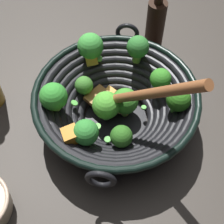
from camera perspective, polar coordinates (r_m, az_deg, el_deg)
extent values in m
plane|color=#332D28|center=(0.73, 0.63, -1.53)|extent=(4.00, 4.00, 0.00)
cylinder|color=black|center=(0.72, 0.63, -1.31)|extent=(0.13, 0.13, 0.01)
torus|color=black|center=(0.71, 0.65, -0.63)|extent=(0.18, 0.18, 0.02)
torus|color=black|center=(0.70, 0.65, -0.16)|extent=(0.20, 0.20, 0.02)
torus|color=black|center=(0.69, 0.66, 0.33)|extent=(0.23, 0.23, 0.02)
torus|color=black|center=(0.68, 0.67, 0.82)|extent=(0.25, 0.25, 0.02)
torus|color=black|center=(0.67, 0.68, 1.33)|extent=(0.27, 0.27, 0.02)
torus|color=black|center=(0.67, 0.69, 1.85)|extent=(0.29, 0.29, 0.02)
torus|color=black|center=(0.66, 0.70, 2.39)|extent=(0.32, 0.32, 0.02)
torus|color=black|center=(0.65, 0.71, 2.94)|extent=(0.33, 0.33, 0.01)
torus|color=black|center=(0.77, 2.65, 13.40)|extent=(0.05, 0.04, 0.05)
torus|color=black|center=(0.56, -1.95, -11.52)|extent=(0.05, 0.04, 0.05)
cylinder|color=#66AD47|center=(0.73, -4.72, 3.49)|extent=(0.02, 0.02, 0.01)
sphere|color=#387529|center=(0.71, -4.85, 4.61)|extent=(0.04, 0.04, 0.04)
cylinder|color=#549641|center=(0.73, -3.60, 9.46)|extent=(0.03, 0.03, 0.02)
sphere|color=green|center=(0.71, -3.73, 11.26)|extent=(0.05, 0.05, 0.05)
cylinder|color=#8AC059|center=(0.65, 1.58, -5.28)|extent=(0.02, 0.02, 0.01)
sphere|color=#295F1C|center=(0.63, 1.63, -4.22)|extent=(0.04, 0.04, 0.04)
cylinder|color=#65964D|center=(0.70, -0.98, -0.30)|extent=(0.04, 0.04, 0.02)
sphere|color=green|center=(0.67, -1.02, 1.19)|extent=(0.06, 0.06, 0.06)
cylinder|color=olive|center=(0.71, 8.10, 4.25)|extent=(0.03, 0.02, 0.02)
sphere|color=#307D22|center=(0.69, 8.36, 5.66)|extent=(0.04, 0.04, 0.04)
cylinder|color=olive|center=(0.73, 4.32, 9.37)|extent=(0.02, 0.02, 0.02)
sphere|color=#2E742E|center=(0.71, 4.48, 11.10)|extent=(0.05, 0.05, 0.05)
cylinder|color=#5AA043|center=(0.66, -9.68, 1.14)|extent=(0.03, 0.03, 0.02)
sphere|color=green|center=(0.64, -10.03, 2.64)|extent=(0.05, 0.05, 0.05)
cylinder|color=#6FA93B|center=(0.71, 2.35, 0.07)|extent=(0.03, 0.03, 0.02)
sphere|color=#3D892B|center=(0.69, 2.45, 1.70)|extent=(0.06, 0.06, 0.06)
cylinder|color=#55953C|center=(0.67, 10.99, 0.64)|extent=(0.03, 0.03, 0.02)
sphere|color=#286617|center=(0.65, 11.40, 2.13)|extent=(0.05, 0.05, 0.05)
cylinder|color=#5E8E3A|center=(0.63, -4.40, -4.77)|extent=(0.02, 0.02, 0.02)
sphere|color=#2F8232|center=(0.61, -4.56, -3.51)|extent=(0.05, 0.05, 0.05)
cube|color=gold|center=(0.73, -3.64, 9.34)|extent=(0.03, 0.04, 0.03)
cube|color=#EAC16D|center=(0.71, 2.08, 0.95)|extent=(0.04, 0.04, 0.03)
cube|color=#E1AC6A|center=(0.64, -5.20, -3.92)|extent=(0.03, 0.03, 0.03)
cube|color=gold|center=(0.74, -0.37, 3.26)|extent=(0.03, 0.03, 0.03)
cube|color=#C1751F|center=(0.61, -7.01, -3.98)|extent=(0.04, 0.03, 0.03)
cylinder|color=#56B247|center=(0.69, -6.51, 1.55)|extent=(0.02, 0.02, 0.01)
cylinder|color=#6BC651|center=(0.73, -2.24, 9.18)|extent=(0.02, 0.02, 0.01)
cylinder|color=#56B247|center=(0.62, -7.72, -2.83)|extent=(0.01, 0.01, 0.01)
cylinder|color=#56B247|center=(0.69, 5.49, 0.78)|extent=(0.01, 0.01, 0.00)
cylinder|color=#56B247|center=(0.65, -0.76, -4.77)|extent=(0.02, 0.02, 0.00)
cylinder|color=#6BC651|center=(0.67, -2.50, -2.50)|extent=(0.02, 0.02, 0.01)
cube|color=brown|center=(0.71, -1.57, 1.96)|extent=(0.06, 0.08, 0.01)
cylinder|color=brown|center=(0.56, 6.47, 3.13)|extent=(0.06, 0.20, 0.21)
cylinder|color=black|center=(0.83, 7.43, 14.45)|extent=(0.05, 0.05, 0.13)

